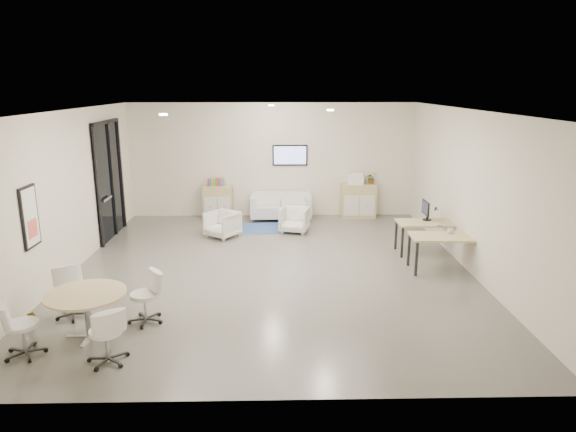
# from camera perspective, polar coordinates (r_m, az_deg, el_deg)

# --- Properties ---
(room_shell) EXTENTS (9.60, 10.60, 4.80)m
(room_shell) POSITION_cam_1_polar(r_m,az_deg,el_deg) (10.13, -1.95, 2.57)
(room_shell) COLOR #605E58
(room_shell) RESTS_ON ground
(glass_door) EXTENTS (0.09, 1.90, 2.85)m
(glass_door) POSITION_cam_1_polar(r_m,az_deg,el_deg) (13.25, -19.23, 4.16)
(glass_door) COLOR black
(glass_door) RESTS_ON room_shell
(artwork) EXTENTS (0.05, 0.54, 1.04)m
(artwork) POSITION_cam_1_polar(r_m,az_deg,el_deg) (9.51, -26.76, -0.11)
(artwork) COLOR black
(artwork) RESTS_ON room_shell
(wall_tv) EXTENTS (0.98, 0.06, 0.58)m
(wall_tv) POSITION_cam_1_polar(r_m,az_deg,el_deg) (14.51, 0.22, 6.77)
(wall_tv) COLOR black
(wall_tv) RESTS_ON room_shell
(ceiling_spots) EXTENTS (3.14, 4.14, 0.03)m
(ceiling_spots) POSITION_cam_1_polar(r_m,az_deg,el_deg) (10.76, -3.06, 11.75)
(ceiling_spots) COLOR #FFEAC6
(ceiling_spots) RESTS_ON room_shell
(sideboard_left) EXTENTS (0.81, 0.42, 0.92)m
(sideboard_left) POSITION_cam_1_polar(r_m,az_deg,el_deg) (14.63, -7.78, 1.55)
(sideboard_left) COLOR tan
(sideboard_left) RESTS_ON room_shell
(sideboard_right) EXTENTS (0.97, 0.47, 0.97)m
(sideboard_right) POSITION_cam_1_polar(r_m,az_deg,el_deg) (14.69, 7.80, 1.71)
(sideboard_right) COLOR tan
(sideboard_right) RESTS_ON room_shell
(books) EXTENTS (0.47, 0.14, 0.22)m
(books) POSITION_cam_1_polar(r_m,az_deg,el_deg) (14.52, -8.02, 3.75)
(books) COLOR red
(books) RESTS_ON sideboard_left
(printer) EXTENTS (0.51, 0.45, 0.32)m
(printer) POSITION_cam_1_polar(r_m,az_deg,el_deg) (14.56, 7.56, 4.15)
(printer) COLOR white
(printer) RESTS_ON sideboard_right
(loveseat) EXTENTS (1.68, 0.85, 0.63)m
(loveseat) POSITION_cam_1_polar(r_m,az_deg,el_deg) (14.38, -0.83, 0.99)
(loveseat) COLOR silver
(loveseat) RESTS_ON room_shell
(blue_rug) EXTENTS (1.82, 1.36, 0.01)m
(blue_rug) POSITION_cam_1_polar(r_m,az_deg,el_deg) (13.56, -1.76, -1.30)
(blue_rug) COLOR #305392
(blue_rug) RESTS_ON room_shell
(armchair_left) EXTENTS (0.94, 0.93, 0.71)m
(armchair_left) POSITION_cam_1_polar(r_m,az_deg,el_deg) (12.77, -7.31, -0.79)
(armchair_left) COLOR silver
(armchair_left) RESTS_ON room_shell
(armchair_right) EXTENTS (0.82, 0.79, 0.71)m
(armchair_right) POSITION_cam_1_polar(r_m,az_deg,el_deg) (13.11, 0.73, -0.28)
(armchair_right) COLOR silver
(armchair_right) RESTS_ON room_shell
(desk_rear) EXTENTS (1.41, 0.73, 0.72)m
(desk_rear) POSITION_cam_1_polar(r_m,az_deg,el_deg) (11.80, 15.36, -0.97)
(desk_rear) COLOR tan
(desk_rear) RESTS_ON room_shell
(desk_front) EXTENTS (1.43, 0.76, 0.73)m
(desk_front) POSITION_cam_1_polar(r_m,az_deg,el_deg) (10.79, 17.11, -2.50)
(desk_front) COLOR tan
(desk_front) RESTS_ON room_shell
(monitor) EXTENTS (0.20, 0.50, 0.44)m
(monitor) POSITION_cam_1_polar(r_m,az_deg,el_deg) (11.86, 15.06, 0.66)
(monitor) COLOR black
(monitor) RESTS_ON desk_rear
(round_table) EXTENTS (1.17, 1.17, 0.71)m
(round_table) POSITION_cam_1_polar(r_m,az_deg,el_deg) (8.19, -21.52, -8.52)
(round_table) COLOR tan
(round_table) RESTS_ON room_shell
(meeting_chairs) EXTENTS (2.24, 2.24, 0.82)m
(meeting_chairs) POSITION_cam_1_polar(r_m,az_deg,el_deg) (8.27, -21.39, -9.90)
(meeting_chairs) COLOR white
(meeting_chairs) RESTS_ON room_shell
(plant_cabinet) EXTENTS (0.36, 0.39, 0.25)m
(plant_cabinet) POSITION_cam_1_polar(r_m,az_deg,el_deg) (14.66, 9.26, 4.07)
(plant_cabinet) COLOR #3F7F3F
(plant_cabinet) RESTS_ON sideboard_right
(plant_floor) EXTENTS (0.16, 0.29, 0.13)m
(plant_floor) POSITION_cam_1_polar(r_m,az_deg,el_deg) (9.05, -26.63, -10.74)
(plant_floor) COLOR #3F7F3F
(plant_floor) RESTS_ON room_shell
(cup) EXTENTS (0.16, 0.14, 0.14)m
(cup) POSITION_cam_1_polar(r_m,az_deg,el_deg) (10.95, 17.63, -1.52)
(cup) COLOR white
(cup) RESTS_ON desk_front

